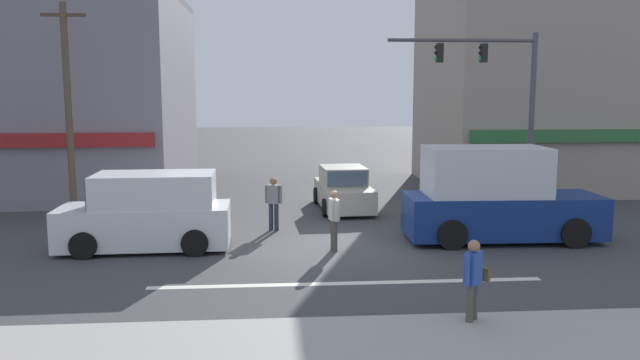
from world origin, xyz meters
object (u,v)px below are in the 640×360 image
at_px(sedan_waiting_far, 343,190).
at_px(pedestrian_foreground_with_bag, 474,278).
at_px(pedestrian_far_side, 274,201).
at_px(utility_pole_near_left, 68,110).
at_px(traffic_light_mast, 503,96).
at_px(box_truck_approaching_near, 496,198).
at_px(utility_pole_far_right, 495,96).
at_px(van_crossing_center, 148,213).
at_px(pedestrian_mid_crossing, 334,217).

xyz_separation_m(sedan_waiting_far, pedestrian_foreground_with_bag, (1.00, -11.89, 0.24)).
bearing_deg(pedestrian_far_side, utility_pole_near_left, 163.62).
distance_m(traffic_light_mast, pedestrian_foreground_with_bag, 10.50).
bearing_deg(traffic_light_mast, box_truck_approaching_near, -112.67).
bearing_deg(utility_pole_near_left, traffic_light_mast, -5.07).
distance_m(pedestrian_foreground_with_bag, pedestrian_far_side, 9.22).
bearing_deg(box_truck_approaching_near, pedestrian_foreground_with_bag, -113.16).
bearing_deg(utility_pole_far_right, pedestrian_far_side, -150.48).
xyz_separation_m(box_truck_approaching_near, van_crossing_center, (-9.89, -0.23, -0.25)).
relative_size(utility_pole_near_left, traffic_light_mast, 1.16).
xyz_separation_m(pedestrian_foreground_with_bag, pedestrian_mid_crossing, (-1.96, 5.81, -0.00)).
bearing_deg(pedestrian_far_side, pedestrian_mid_crossing, -58.70).
bearing_deg(utility_pole_far_right, pedestrian_mid_crossing, -133.10).
bearing_deg(traffic_light_mast, pedestrian_mid_crossing, -150.03).
bearing_deg(utility_pole_far_right, traffic_light_mast, -106.86).
height_order(traffic_light_mast, pedestrian_far_side, traffic_light_mast).
relative_size(traffic_light_mast, pedestrian_foreground_with_bag, 3.71).
distance_m(utility_pole_far_right, box_truck_approaching_near, 7.76).
relative_size(box_truck_approaching_near, pedestrian_far_side, 3.38).
bearing_deg(pedestrian_mid_crossing, pedestrian_foreground_with_bag, -71.35).
bearing_deg(traffic_light_mast, pedestrian_foreground_with_bag, -113.03).
xyz_separation_m(van_crossing_center, pedestrian_foreground_with_bag, (7.04, -6.43, -0.05)).
distance_m(utility_pole_near_left, van_crossing_center, 5.85).
distance_m(sedan_waiting_far, pedestrian_mid_crossing, 6.15).
relative_size(utility_pole_near_left, pedestrian_mid_crossing, 4.29).
relative_size(pedestrian_foreground_with_bag, pedestrian_mid_crossing, 1.00).
relative_size(traffic_light_mast, van_crossing_center, 1.34).
height_order(utility_pole_far_right, pedestrian_foreground_with_bag, utility_pole_far_right).
distance_m(van_crossing_center, pedestrian_far_side, 4.02).
height_order(traffic_light_mast, pedestrian_mid_crossing, traffic_light_mast).
height_order(utility_pole_near_left, sedan_waiting_far, utility_pole_near_left).
bearing_deg(sedan_waiting_far, utility_pole_far_right, 14.34).
relative_size(sedan_waiting_far, pedestrian_mid_crossing, 2.50).
relative_size(traffic_light_mast, pedestrian_mid_crossing, 3.71).
distance_m(utility_pole_far_right, pedestrian_foreground_with_bag, 14.79).
bearing_deg(pedestrian_mid_crossing, utility_pole_far_right, 46.90).
bearing_deg(van_crossing_center, pedestrian_far_side, 30.92).
height_order(utility_pole_far_right, box_truck_approaching_near, utility_pole_far_right).
bearing_deg(pedestrian_mid_crossing, van_crossing_center, 173.09).
bearing_deg(utility_pole_far_right, pedestrian_foreground_with_bag, -111.12).
xyz_separation_m(sedan_waiting_far, box_truck_approaching_near, (3.85, -5.23, 0.54)).
height_order(traffic_light_mast, box_truck_approaching_near, traffic_light_mast).
bearing_deg(traffic_light_mast, pedestrian_far_side, -174.62).
distance_m(utility_pole_near_left, pedestrian_far_side, 7.51).
relative_size(box_truck_approaching_near, pedestrian_mid_crossing, 3.38).
relative_size(van_crossing_center, pedestrian_mid_crossing, 2.78).
bearing_deg(box_truck_approaching_near, traffic_light_mast, 67.33).
relative_size(utility_pole_near_left, van_crossing_center, 1.54).
relative_size(utility_pole_far_right, pedestrian_foreground_with_bag, 4.78).
relative_size(van_crossing_center, pedestrian_far_side, 2.78).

